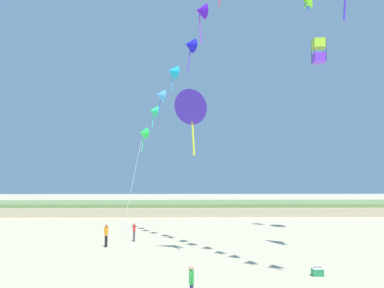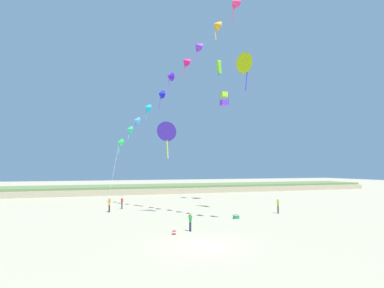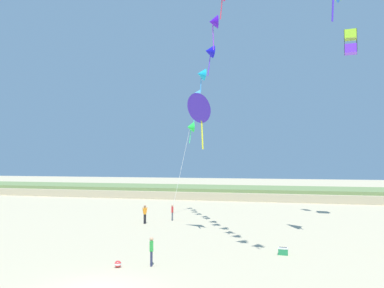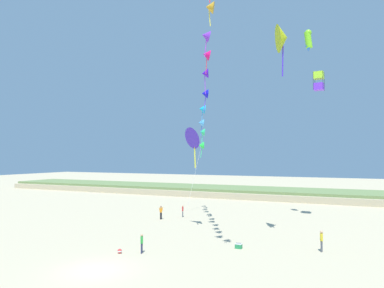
% 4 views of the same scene
% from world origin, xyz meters
% --- Properties ---
extents(ground_plane, '(240.00, 240.00, 0.00)m').
position_xyz_m(ground_plane, '(0.00, 0.00, 0.00)').
color(ground_plane, '#C1B28E').
extents(dune_ridge, '(120.00, 13.28, 1.62)m').
position_xyz_m(dune_ridge, '(0.00, 47.83, 0.80)').
color(dune_ridge, tan).
rests_on(dune_ridge, ground).
extents(person_near_left, '(0.22, 0.54, 1.55)m').
position_xyz_m(person_near_left, '(0.64, 4.79, 0.90)').
color(person_near_left, '#282D4C').
rests_on(person_near_left, ground).
extents(person_near_right, '(0.24, 0.61, 1.73)m').
position_xyz_m(person_near_right, '(13.78, 11.18, 1.00)').
color(person_near_right, '#474C56').
rests_on(person_near_right, ground).
extents(person_mid_center, '(0.32, 0.57, 1.68)m').
position_xyz_m(person_mid_center, '(-5.36, 18.57, 0.97)').
color(person_mid_center, black).
rests_on(person_mid_center, ground).
extents(person_far_left, '(0.33, 0.49, 1.52)m').
position_xyz_m(person_far_left, '(-3.60, 21.15, 0.88)').
color(person_far_left, '#474C56').
rests_on(person_far_left, ground).
extents(kite_banner_string, '(15.19, 28.61, 27.36)m').
position_xyz_m(kite_banner_string, '(2.72, 13.52, 18.09)').
color(kite_banner_string, '#26E947').
extents(large_kite_low_lead, '(1.11, 0.95, 2.63)m').
position_xyz_m(large_kite_low_lead, '(11.82, 23.95, 21.89)').
color(large_kite_low_lead, '#77D722').
extents(large_kite_mid_trail, '(1.23, 1.23, 2.20)m').
position_xyz_m(large_kite_mid_trail, '(12.90, 24.42, 16.83)').
color(large_kite_mid_trail, '#7031EC').
extents(large_kite_high_solo, '(2.83, 2.49, 4.57)m').
position_xyz_m(large_kite_high_solo, '(0.96, 14.66, 9.86)').
color(large_kite_high_solo, '#4327C2').
extents(large_kite_outer_drift, '(1.96, 2.82, 4.84)m').
position_xyz_m(large_kite_outer_drift, '(10.61, 12.62, 18.57)').
color(large_kite_outer_drift, '#C3D20C').
extents(beach_cooler, '(0.58, 0.41, 0.46)m').
position_xyz_m(beach_cooler, '(7.31, 9.40, 0.21)').
color(beach_cooler, '#23844C').
rests_on(beach_cooler, ground).
extents(beach_ball, '(0.36, 0.36, 0.36)m').
position_xyz_m(beach_ball, '(-0.98, 4.06, 0.18)').
color(beach_ball, red).
rests_on(beach_ball, ground).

